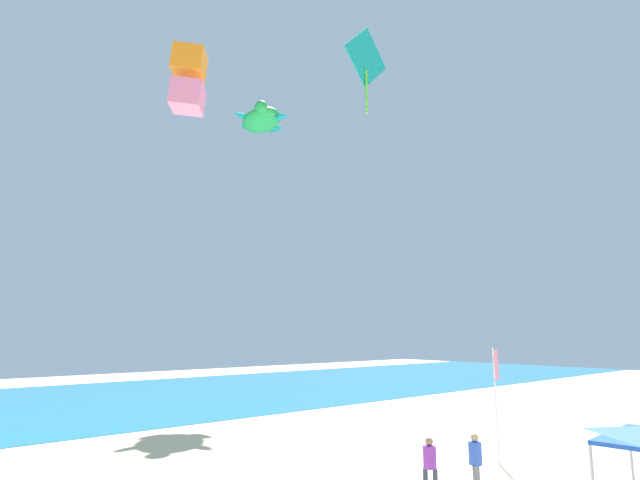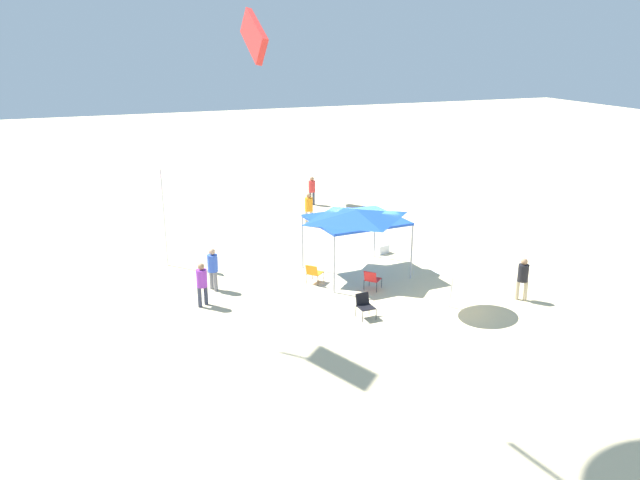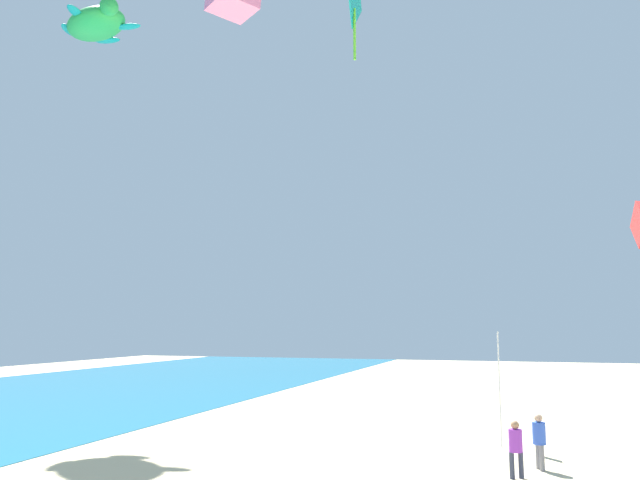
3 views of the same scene
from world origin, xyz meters
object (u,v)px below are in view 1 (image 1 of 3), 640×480
at_px(kite_turtle_green, 262,120).
at_px(person_near_umbrella, 430,461).
at_px(banner_flag, 496,393).
at_px(kite_box_orange, 188,80).
at_px(person_by_tent, 475,457).
at_px(kite_diamond_teal, 366,60).

bearing_deg(kite_turtle_green, person_near_umbrella, 14.40).
xyz_separation_m(banner_flag, kite_box_orange, (-9.83, 6.34, 11.71)).
distance_m(banner_flag, person_by_tent, 4.00).
relative_size(banner_flag, kite_turtle_green, 0.79).
relative_size(person_by_tent, kite_turtle_green, 0.32).
height_order(kite_diamond_teal, kite_box_orange, kite_diamond_teal).
height_order(person_near_umbrella, kite_diamond_teal, kite_diamond_teal).
height_order(banner_flag, person_by_tent, banner_flag).
relative_size(person_by_tent, kite_diamond_teal, 0.38).
bearing_deg(banner_flag, person_by_tent, -160.35).
distance_m(banner_flag, person_near_umbrella, 5.12).
bearing_deg(kite_turtle_green, kite_box_orange, -6.04).
bearing_deg(kite_diamond_teal, kite_turtle_green, -107.61).
xyz_separation_m(person_near_umbrella, kite_box_orange, (-4.98, 6.90, 13.25)).
relative_size(kite_box_orange, kite_turtle_green, 0.48).
relative_size(kite_diamond_teal, kite_turtle_green, 0.84).
bearing_deg(person_near_umbrella, kite_diamond_teal, -61.67).
bearing_deg(kite_box_orange, kite_turtle_green, -4.70).
bearing_deg(person_near_umbrella, person_by_tent, -146.42).
bearing_deg(kite_turtle_green, person_by_tent, 18.02).
height_order(banner_flag, person_near_umbrella, banner_flag).
distance_m(banner_flag, kite_turtle_green, 29.02).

